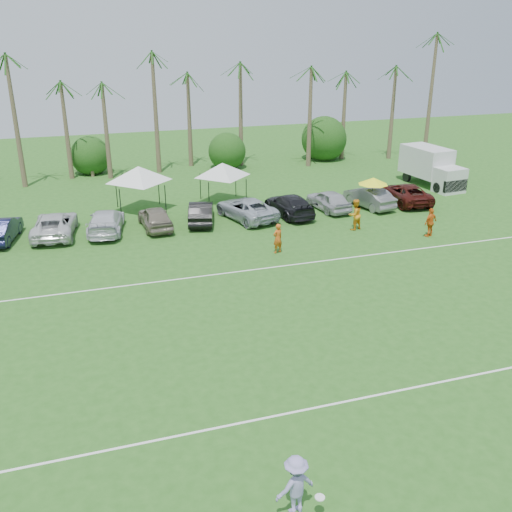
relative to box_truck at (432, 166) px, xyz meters
name	(u,v)px	position (x,y,z in m)	size (l,w,h in m)	color
ground	(356,443)	(-20.14, -26.33, -1.62)	(120.00, 120.00, 0.00)	#275B1B
field_lines	(271,324)	(-20.14, -18.33, -1.62)	(80.00, 12.10, 0.01)	white
palm_tree_2	(1,66)	(-32.14, 11.67, 7.59)	(2.40, 2.40, 10.90)	brown
palm_tree_3	(53,54)	(-28.14, 11.67, 8.44)	(2.40, 2.40, 11.90)	brown
palm_tree_4	(108,87)	(-24.14, 11.67, 5.86)	(2.40, 2.40, 8.90)	brown
palm_tree_5	(156,74)	(-20.14, 11.67, 6.73)	(2.40, 2.40, 9.90)	brown
palm_tree_6	(201,63)	(-16.14, 11.67, 7.59)	(2.40, 2.40, 10.90)	brown
palm_tree_7	(246,52)	(-12.14, 11.67, 8.44)	(2.40, 2.40, 11.90)	brown
palm_tree_8	(298,81)	(-7.14, 11.67, 5.86)	(2.40, 2.40, 8.90)	brown
palm_tree_9	(348,70)	(-2.14, 11.67, 6.73)	(2.40, 2.40, 9.90)	brown
palm_tree_10	(396,60)	(2.86, 11.67, 7.59)	(2.40, 2.40, 10.90)	brown
palm_tree_11	(433,50)	(6.86, 11.67, 8.44)	(2.40, 2.40, 11.90)	brown
bush_tree_1	(90,154)	(-26.14, 12.67, 0.18)	(4.00, 4.00, 4.00)	brown
bush_tree_2	(223,146)	(-14.14, 12.67, 0.18)	(4.00, 4.00, 4.00)	brown
bush_tree_3	(321,140)	(-4.14, 12.67, 0.18)	(4.00, 4.00, 4.00)	brown
sideline_player_a	(278,238)	(-16.98, -10.36, -0.75)	(0.63, 0.42, 1.74)	#CE5616
sideline_player_b	(355,215)	(-10.94, -8.03, -0.63)	(0.97, 0.75, 1.99)	orange
sideline_player_c	(431,222)	(-7.10, -10.62, -0.72)	(1.06, 0.44, 1.81)	orange
box_truck	(432,166)	(0.00, 0.00, 0.00)	(2.80, 6.08, 3.03)	silver
canopy_tent_left	(138,166)	(-23.39, 0.09, 1.59)	(4.63, 4.63, 3.75)	black
canopy_tent_right	(222,163)	(-17.36, 0.47, 1.33)	(4.26, 4.26, 3.45)	black
market_umbrella	(373,181)	(-7.84, -4.57, 0.48)	(2.10, 2.10, 2.34)	black
frisbee_player	(296,485)	(-22.93, -28.26, -0.74)	(1.30, 0.93, 1.76)	#958CC7
parked_car_1	(1,229)	(-32.17, -3.38, -0.90)	(1.52, 4.37, 1.44)	black
parked_car_2	(55,225)	(-29.11, -3.41, -0.90)	(2.39, 5.18, 1.44)	silver
parked_car_3	(106,221)	(-26.05, -3.72, -0.90)	(2.02, 4.96, 1.44)	silver
parked_car_4	(155,218)	(-22.99, -3.89, -0.90)	(1.70, 4.23, 1.44)	gray
parked_car_5	(201,212)	(-19.93, -3.65, -0.90)	(1.52, 4.37, 1.44)	black
parked_car_6	(246,209)	(-16.86, -3.80, -0.90)	(2.39, 5.18, 1.44)	#ADB4BD
parked_car_7	(289,205)	(-13.80, -3.89, -0.90)	(2.02, 4.96, 1.44)	black
parked_car_8	(329,200)	(-10.74, -3.64, -0.90)	(1.70, 4.23, 1.44)	#B5B5BA
parked_car_9	(369,197)	(-7.68, -3.87, -0.90)	(1.52, 4.37, 1.44)	slate
parked_car_10	(405,193)	(-4.61, -3.70, -0.90)	(2.39, 5.18, 1.44)	#47140F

